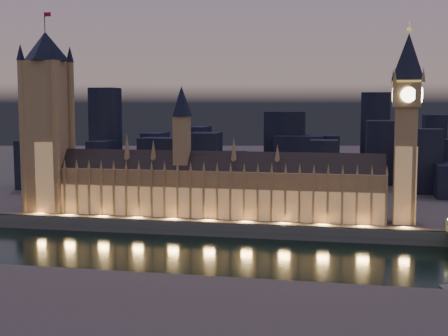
# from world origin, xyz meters

# --- Properties ---
(ground_plane) EXTENTS (2000.00, 2000.00, 0.00)m
(ground_plane) POSITION_xyz_m (0.00, 0.00, 0.00)
(ground_plane) COLOR black
(ground_plane) RESTS_ON ground
(north_bank) EXTENTS (2000.00, 960.00, 8.00)m
(north_bank) POSITION_xyz_m (0.00, 520.00, 4.00)
(north_bank) COLOR #523941
(north_bank) RESTS_ON ground
(embankment_wall) EXTENTS (2000.00, 2.50, 8.00)m
(embankment_wall) POSITION_xyz_m (0.00, 41.00, 4.00)
(embankment_wall) COLOR #4A5644
(embankment_wall) RESTS_ON ground
(palace_of_westminster) EXTENTS (202.00, 21.65, 78.00)m
(palace_of_westminster) POSITION_xyz_m (-3.35, 61.75, 26.37)
(palace_of_westminster) COLOR #9F7E4B
(palace_of_westminster) RESTS_ON north_bank
(victoria_tower) EXTENTS (31.68, 31.68, 124.03)m
(victoria_tower) POSITION_xyz_m (-110.00, 61.93, 69.60)
(victoria_tower) COLOR #9F7E4B
(victoria_tower) RESTS_ON north_bank
(elizabeth_tower) EXTENTS (18.00, 18.00, 112.96)m
(elizabeth_tower) POSITION_xyz_m (108.00, 61.93, 71.06)
(elizabeth_tower) COLOR #9F7E4B
(elizabeth_tower) RESTS_ON north_bank
(city_backdrop) EXTENTS (467.58, 215.63, 83.45)m
(city_backdrop) POSITION_xyz_m (38.32, 247.22, 31.15)
(city_backdrop) COLOR black
(city_backdrop) RESTS_ON north_bank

